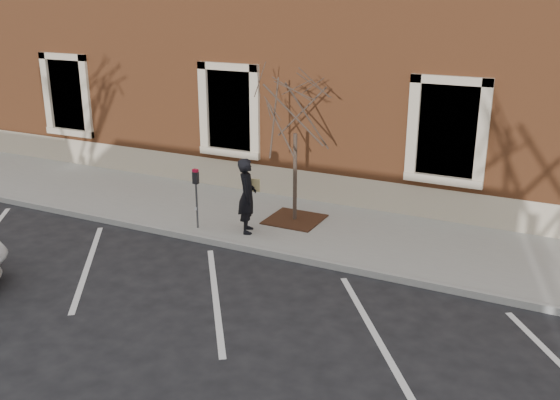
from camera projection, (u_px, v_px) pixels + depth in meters
The scene contains 9 objects.
ground at pixel (268, 255), 13.84m from camera, with size 120.00×120.00×0.00m, color #28282B.
sidewalk_near at pixel (301, 226), 15.30m from camera, with size 40.00×3.50×0.15m, color #A0A097.
curb_near at pixel (267, 252), 13.78m from camera, with size 40.00×0.12×0.15m, color #9E9E99.
parking_stripes at pixel (215, 296), 11.97m from camera, with size 28.00×4.40×0.01m, color silver, non-canonical shape.
building_civic at pixel (383, 44), 19.13m from camera, with size 40.00×8.62×8.00m.
man at pixel (247, 196), 14.47m from camera, with size 0.65×0.43×1.79m, color black.
parking_meter at pixel (196, 187), 14.67m from camera, with size 0.13×0.10×1.46m.
tree_grate at pixel (295, 219), 15.49m from camera, with size 1.30×1.30×0.03m, color #422415.
sapling at pixel (296, 109), 14.59m from camera, with size 2.39×2.39×3.99m.
Camera 1 is at (5.89, -11.28, 5.60)m, focal length 40.00 mm.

